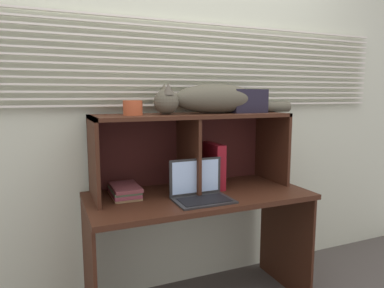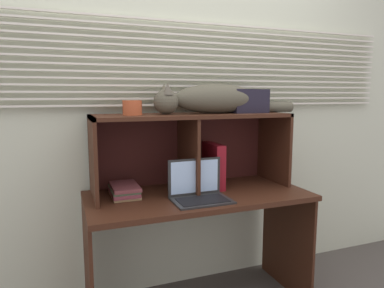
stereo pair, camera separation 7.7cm
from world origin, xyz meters
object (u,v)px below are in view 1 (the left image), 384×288
(book_stack, at_px, (125,191))
(storage_box, at_px, (247,101))
(cat, at_px, (213,99))
(laptop, at_px, (200,191))
(small_basket, at_px, (133,108))
(binder_upright, at_px, (213,165))

(book_stack, height_order, storage_box, storage_box)
(cat, height_order, laptop, cat)
(cat, distance_m, small_basket, 0.50)
(binder_upright, bearing_deg, cat, 180.00)
(small_basket, bearing_deg, binder_upright, 0.00)
(laptop, relative_size, small_basket, 2.93)
(laptop, bearing_deg, storage_box, 27.08)
(cat, xyz_separation_m, storage_box, (0.25, 0.00, -0.01))
(laptop, distance_m, small_basket, 0.61)
(storage_box, bearing_deg, laptop, -152.92)
(cat, bearing_deg, storage_box, 0.00)
(small_basket, height_order, storage_box, storage_box)
(book_stack, bearing_deg, binder_upright, 0.08)
(binder_upright, distance_m, small_basket, 0.63)
(laptop, xyz_separation_m, storage_box, (0.42, 0.22, 0.50))
(book_stack, distance_m, small_basket, 0.48)
(cat, distance_m, storage_box, 0.25)
(cat, height_order, storage_box, cat)
(book_stack, distance_m, storage_box, 0.96)
(cat, bearing_deg, binder_upright, 0.00)
(laptop, xyz_separation_m, small_basket, (-0.32, 0.22, 0.46))
(laptop, height_order, binder_upright, binder_upright)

